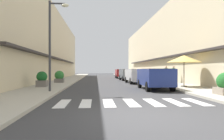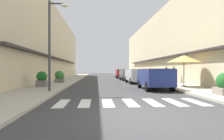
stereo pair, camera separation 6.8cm
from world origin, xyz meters
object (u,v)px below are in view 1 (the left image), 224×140
Objects in this scene: parked_car_near at (155,76)px; parked_car_mid at (136,74)px; street_lamp at (53,36)px; pedestrian_walking_near at (174,74)px; cafe_umbrella at (184,59)px; planter_far at (59,77)px; planter_midblock at (42,79)px; parked_car_distant at (121,73)px; parked_car_far at (128,73)px; pedestrian_walking_far at (166,74)px.

parked_car_mid is at bearing 90.00° from parked_car_near.
pedestrian_walking_near is (10.08, 7.23, -2.42)m from street_lamp.
cafe_umbrella is (2.56, 1.05, 1.29)m from parked_car_near.
planter_far is (-10.29, 5.71, -1.52)m from cafe_umbrella.
planter_midblock is 0.70× the size of pedestrian_walking_near.
parked_car_distant is 3.42× the size of planter_far.
parked_car_far is at bearing 102.38° from cafe_umbrella.
cafe_umbrella is at bearing -82.07° from parked_car_distant.
pedestrian_walking_near is 1.02× the size of pedestrian_walking_far.
parked_car_mid is 6.00m from parked_car_far.
planter_far is at bearing 179.64° from parked_car_mid.
parked_car_distant is (0.00, 12.70, -0.00)m from parked_car_mid.
street_lamp reaches higher than cafe_umbrella.
parked_car_mid is 3.25m from pedestrian_walking_far.
cafe_umbrella reaches higher than parked_car_distant.
street_lamp is at bearing -66.05° from planter_midblock.
parked_car_near is at bearing -103.61° from pedestrian_walking_near.
street_lamp reaches higher than planter_far.
pedestrian_walking_far is (2.33, -2.26, 0.05)m from parked_car_mid.
pedestrian_walking_near reaches higher than parked_car_mid.
street_lamp is at bearing -163.37° from cafe_umbrella.
cafe_umbrella is 2.20× the size of planter_far.
parked_car_far is 1.02× the size of parked_car_distant.
parked_car_far is 13.71m from planter_midblock.
cafe_umbrella is (2.56, -11.66, 1.29)m from parked_car_far.
parked_car_near is at bearing -90.00° from parked_car_distant.
planter_far is (-7.73, -12.65, -0.23)m from parked_car_distant.
pedestrian_walking_far reaches higher than planter_midblock.
parked_car_near is 0.77× the size of street_lamp.
parked_car_far is 8.58m from pedestrian_walking_far.
cafe_umbrella reaches higher than parked_car_near.
street_lamp is at bearing -82.68° from planter_far.
parked_car_far and parked_car_distant have the same top height.
parked_car_mid is 3.63× the size of planter_midblock.
parked_car_mid is at bearing 114.31° from cafe_umbrella.
parked_car_mid reaches higher than planter_midblock.
planter_far is (-7.73, -5.95, -0.23)m from parked_car_far.
parked_car_far is (0.00, 12.71, -0.00)m from parked_car_near.
cafe_umbrella reaches higher than pedestrian_walking_near.
planter_midblock is at bearing 168.39° from parked_car_near.
parked_car_near is 10.27m from planter_far.
pedestrian_walking_far reaches higher than planter_far.
parked_car_distant is at bearing 97.93° from cafe_umbrella.
cafe_umbrella is (2.56, -18.36, 1.29)m from parked_car_distant.
pedestrian_walking_far is (10.47, 2.78, 0.27)m from planter_midblock.
parked_car_mid is at bearing -0.36° from planter_far.
pedestrian_walking_far is at bearing 14.84° from planter_midblock.
parked_car_distant is at bearing 58.58° from planter_far.
parked_car_far is at bearing -90.00° from parked_car_distant.
pedestrian_walking_far is at bearing -44.16° from parked_car_mid.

